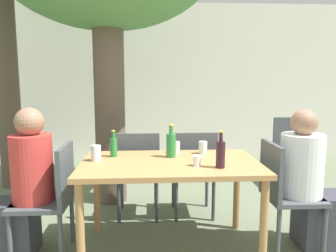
{
  "coord_description": "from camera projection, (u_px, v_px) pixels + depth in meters",
  "views": [
    {
      "loc": [
        -0.17,
        -2.59,
        1.43
      ],
      "look_at": [
        0.0,
        0.3,
        1.02
      ],
      "focal_mm": 35.0,
      "sensor_mm": 36.0,
      "label": 1
    }
  ],
  "objects": [
    {
      "name": "ground_plane",
      "position": [
        170.0,
        250.0,
        2.77
      ],
      "size": [
        30.0,
        30.0,
        0.0
      ],
      "primitive_type": "plane",
      "color": "#667056"
    },
    {
      "name": "cafe_building_wall",
      "position": [
        158.0,
        81.0,
        6.07
      ],
      "size": [
        10.0,
        0.08,
        2.8
      ],
      "color": "white",
      "rests_on": "ground_plane"
    },
    {
      "name": "dining_table_front",
      "position": [
        170.0,
        172.0,
        2.67
      ],
      "size": [
        1.44,
        0.86,
        0.77
      ],
      "color": "#B27F4C",
      "rests_on": "ground_plane"
    },
    {
      "name": "patio_chair_0",
      "position": [
        52.0,
        193.0,
        2.64
      ],
      "size": [
        0.44,
        0.44,
        0.91
      ],
      "rotation": [
        0.0,
        0.0,
        -1.57
      ],
      "color": "#474C51",
      "rests_on": "ground_plane"
    },
    {
      "name": "patio_chair_1",
      "position": [
        283.0,
        189.0,
        2.75
      ],
      "size": [
        0.44,
        0.44,
        0.91
      ],
      "rotation": [
        0.0,
        0.0,
        1.57
      ],
      "color": "#474C51",
      "rests_on": "ground_plane"
    },
    {
      "name": "patio_chair_2",
      "position": [
        138.0,
        170.0,
        3.34
      ],
      "size": [
        0.44,
        0.44,
        0.91
      ],
      "rotation": [
        0.0,
        0.0,
        3.14
      ],
      "color": "#474C51",
      "rests_on": "ground_plane"
    },
    {
      "name": "patio_chair_3",
      "position": [
        194.0,
        169.0,
        3.37
      ],
      "size": [
        0.44,
        0.44,
        0.91
      ],
      "rotation": [
        0.0,
        0.0,
        3.14
      ],
      "color": "#474C51",
      "rests_on": "ground_plane"
    },
    {
      "name": "patio_chair_4",
      "position": [
        292.0,
        147.0,
        4.46
      ],
      "size": [
        0.44,
        0.44,
        0.91
      ],
      "color": "#474C51",
      "rests_on": "ground_plane"
    },
    {
      "name": "person_seated_0",
      "position": [
        22.0,
        191.0,
        2.62
      ],
      "size": [
        0.56,
        0.33,
        1.22
      ],
      "rotation": [
        0.0,
        0.0,
        -1.57
      ],
      "color": "#383842",
      "rests_on": "ground_plane"
    },
    {
      "name": "person_seated_1",
      "position": [
        310.0,
        187.0,
        2.76
      ],
      "size": [
        0.58,
        0.35,
        1.19
      ],
      "rotation": [
        0.0,
        0.0,
        1.57
      ],
      "color": "#383842",
      "rests_on": "ground_plane"
    },
    {
      "name": "wine_bottle_0",
      "position": [
        221.0,
        154.0,
        2.46
      ],
      "size": [
        0.07,
        0.07,
        0.28
      ],
      "color": "#331923",
      "rests_on": "dining_table_front"
    },
    {
      "name": "green_bottle_1",
      "position": [
        114.0,
        146.0,
        2.82
      ],
      "size": [
        0.06,
        0.06,
        0.23
      ],
      "color": "#287A38",
      "rests_on": "dining_table_front"
    },
    {
      "name": "green_bottle_2",
      "position": [
        171.0,
        144.0,
        2.8
      ],
      "size": [
        0.08,
        0.08,
        0.28
      ],
      "color": "#287A38",
      "rests_on": "dining_table_front"
    },
    {
      "name": "drinking_glass_0",
      "position": [
        203.0,
        148.0,
        2.93
      ],
      "size": [
        0.08,
        0.08,
        0.11
      ],
      "color": "silver",
      "rests_on": "dining_table_front"
    },
    {
      "name": "drinking_glass_1",
      "position": [
        175.0,
        147.0,
        2.98
      ],
      "size": [
        0.08,
        0.08,
        0.1
      ],
      "color": "silver",
      "rests_on": "dining_table_front"
    },
    {
      "name": "drinking_glass_2",
      "position": [
        197.0,
        161.0,
        2.52
      ],
      "size": [
        0.06,
        0.06,
        0.08
      ],
      "color": "white",
      "rests_on": "dining_table_front"
    },
    {
      "name": "drinking_glass_3",
      "position": [
        96.0,
        153.0,
        2.68
      ],
      "size": [
        0.08,
        0.08,
        0.13
      ],
      "color": "white",
      "rests_on": "dining_table_front"
    }
  ]
}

